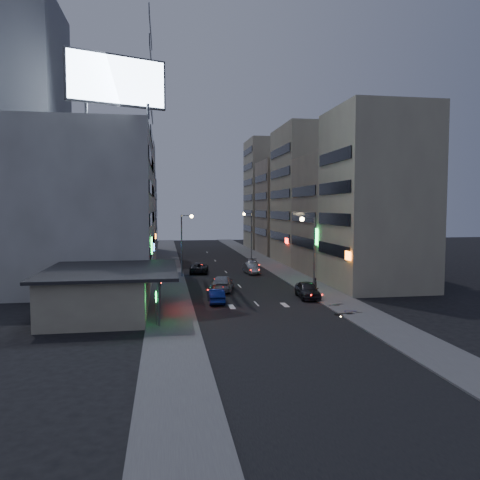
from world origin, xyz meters
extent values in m
plane|color=black|center=(0.00, 0.00, 0.00)|extent=(180.00, 180.00, 0.00)
cube|color=#4C4C4F|center=(-8.00, 30.00, 0.06)|extent=(4.00, 120.00, 0.12)
cube|color=#4C4C4F|center=(8.00, 30.00, 0.06)|extent=(4.00, 120.00, 0.12)
cube|color=tan|center=(-14.00, 2.00, 1.80)|extent=(8.00, 12.00, 3.60)
cube|color=black|center=(-13.00, 2.00, 3.75)|extent=(11.00, 13.00, 0.25)
cube|color=black|center=(-8.90, 2.00, 3.10)|extent=(0.12, 4.00, 0.90)
cube|color=#FF1E14|center=(-8.82, 2.00, 3.10)|extent=(0.04, 3.70, 0.70)
cube|color=beige|center=(-17.00, 20.00, 9.00)|extent=(14.00, 24.00, 18.00)
cube|color=gray|center=(-26.00, 23.00, 17.00)|extent=(10.00, 14.00, 34.00)
cube|color=tan|center=(15.00, 10.50, 10.00)|extent=(10.00, 11.00, 20.00)
cube|color=gray|center=(15.50, 22.00, 8.00)|extent=(11.00, 12.00, 16.00)
cube|color=tan|center=(15.00, 35.00, 11.00)|extent=(10.00, 14.00, 22.00)
cube|color=beige|center=(-15.50, 45.00, 10.00)|extent=(11.00, 10.00, 20.00)
cube|color=gray|center=(-16.00, 58.00, 7.50)|extent=(12.00, 10.00, 15.00)
cube|color=gray|center=(15.50, 50.00, 9.00)|extent=(11.00, 12.00, 18.00)
cube|color=tan|center=(16.00, 64.00, 12.00)|extent=(12.00, 12.00, 24.00)
cylinder|color=#595B60|center=(-16.00, 10.00, 18.75)|extent=(0.30, 0.30, 1.50)
cylinder|color=#595B60|center=(-10.00, 10.00, 18.75)|extent=(0.30, 0.30, 1.50)
cube|color=black|center=(-13.00, 10.00, 21.70)|extent=(9.52, 3.75, 5.00)
cube|color=#BCD7FB|center=(-12.92, 9.79, 21.70)|extent=(9.04, 3.34, 4.60)
cylinder|color=#595B60|center=(6.30, 6.00, 4.12)|extent=(0.16, 0.16, 8.00)
cylinder|color=#595B60|center=(5.60, 6.00, 8.02)|extent=(1.40, 0.10, 0.10)
sphere|color=#FFD88C|center=(5.00, 6.00, 7.92)|extent=(0.44, 0.44, 0.44)
cylinder|color=#595B60|center=(-6.30, 22.00, 4.12)|extent=(0.16, 0.16, 8.00)
cylinder|color=#595B60|center=(-5.60, 22.00, 8.02)|extent=(1.40, 0.10, 0.10)
sphere|color=#FFD88C|center=(-5.00, 22.00, 7.92)|extent=(0.44, 0.44, 0.44)
cylinder|color=#595B60|center=(6.30, 40.00, 4.12)|extent=(0.16, 0.16, 8.00)
cylinder|color=#595B60|center=(5.60, 40.00, 8.02)|extent=(1.40, 0.10, 0.10)
sphere|color=#FFD88C|center=(5.00, 40.00, 7.92)|extent=(0.44, 0.44, 0.44)
imported|color=#2B2B31|center=(5.60, 5.90, 0.82)|extent=(2.29, 4.94, 1.64)
imported|color=#9EA2A6|center=(3.22, 23.70, 0.71)|extent=(1.89, 4.45, 1.43)
imported|color=#232428|center=(-3.78, 25.59, 0.72)|extent=(3.05, 5.47, 1.45)
imported|color=gray|center=(4.33, 28.77, 0.67)|extent=(2.37, 4.79, 1.34)
imported|color=navy|center=(-3.72, 4.95, 0.69)|extent=(1.59, 4.21, 1.37)
imported|color=#999CA1|center=(-2.33, 11.23, 0.81)|extent=(3.47, 5.97, 1.63)
imported|color=black|center=(6.40, 6.16, 1.06)|extent=(0.77, 0.60, 1.88)
camera|label=1|loc=(-8.54, -38.77, 9.11)|focal=35.00mm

